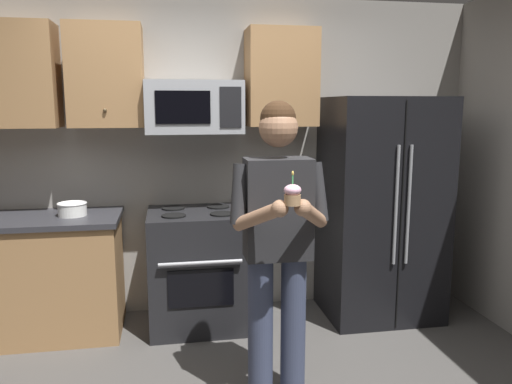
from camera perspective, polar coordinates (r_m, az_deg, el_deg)
The scene contains 9 objects.
wall_back at distance 4.26m, azimuth -5.11°, elevation 3.92°, with size 4.40×0.10×2.60m, color gray.
oven_range at distance 4.04m, azimuth -6.59°, elevation -8.61°, with size 0.76×0.70×0.93m.
microwave at distance 3.96m, azimuth -7.05°, elevation 9.53°, with size 0.74×0.41×0.40m.
refrigerator at distance 4.24m, azimuth 14.01°, elevation -1.83°, with size 0.90×0.75×1.80m.
cabinet_row_upper at distance 4.02m, azimuth -15.57°, elevation 12.53°, with size 2.78×0.36×0.76m.
counter_left at distance 4.20m, azimuth -24.82°, elevation -8.76°, with size 1.44×0.66×0.92m.
bowl_large_white at distance 3.99m, azimuth -20.13°, elevation -1.80°, with size 0.22×0.22×0.10m.
person at distance 2.91m, azimuth 2.51°, elevation -4.92°, with size 0.60×0.48×1.76m.
cupcake at distance 2.53m, azimuth 4.16°, elevation -0.27°, with size 0.09×0.09×0.17m.
Camera 1 is at (-0.36, -2.47, 1.73)m, focal length 35.24 mm.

